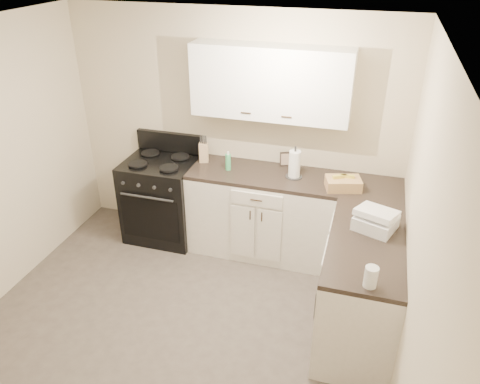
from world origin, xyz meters
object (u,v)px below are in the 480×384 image
(stove, at_px, (163,199))
(wicker_basket, at_px, (343,184))
(knife_block, at_px, (204,153))
(paper_towel, at_px, (295,164))
(countertop_grill, at_px, (375,223))

(stove, xyz_separation_m, wicker_basket, (1.97, -0.08, 0.53))
(knife_block, distance_m, paper_towel, 1.00)
(stove, relative_size, knife_block, 4.49)
(stove, height_order, countertop_grill, countertop_grill)
(knife_block, distance_m, countertop_grill, 2.00)
(knife_block, xyz_separation_m, countertop_grill, (1.82, -0.84, -0.05))
(stove, xyz_separation_m, countertop_grill, (2.29, -0.71, 0.54))
(knife_block, bearing_deg, wicker_basket, -24.54)
(stove, distance_m, knife_block, 0.76)
(stove, relative_size, wicker_basket, 2.87)
(stove, relative_size, paper_towel, 3.33)
(paper_towel, relative_size, wicker_basket, 0.86)
(paper_towel, bearing_deg, stove, -178.71)
(stove, bearing_deg, paper_towel, 1.29)
(paper_towel, height_order, wicker_basket, paper_towel)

